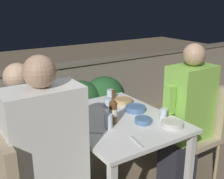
{
  "coord_description": "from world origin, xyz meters",
  "views": [
    {
      "loc": [
        -1.18,
        -1.71,
        1.65
      ],
      "look_at": [
        0.0,
        0.08,
        0.97
      ],
      "focal_mm": 45.0,
      "sensor_mm": 36.0,
      "label": 1
    }
  ],
  "objects_px": {
    "chair_right_far": "(175,110)",
    "beer_bottle": "(113,111)",
    "chair_right_near": "(200,123)",
    "person_green_blouse": "(186,117)",
    "person_white_polo": "(51,162)",
    "person_navy_jumper": "(29,144)",
    "chair_left_far": "(2,160)"
  },
  "relations": [
    {
      "from": "chair_right_far",
      "to": "beer_bottle",
      "type": "distance_m",
      "value": 1.04
    },
    {
      "from": "person_navy_jumper",
      "to": "chair_right_near",
      "type": "height_order",
      "value": "person_navy_jumper"
    },
    {
      "from": "person_navy_jumper",
      "to": "chair_left_far",
      "type": "bearing_deg",
      "value": 180.0
    },
    {
      "from": "chair_left_far",
      "to": "chair_right_far",
      "type": "height_order",
      "value": "same"
    },
    {
      "from": "person_navy_jumper",
      "to": "person_white_polo",
      "type": "bearing_deg",
      "value": -87.49
    },
    {
      "from": "person_navy_jumper",
      "to": "chair_right_near",
      "type": "xyz_separation_m",
      "value": [
        1.49,
        -0.36,
        -0.07
      ]
    },
    {
      "from": "chair_left_far",
      "to": "beer_bottle",
      "type": "relative_size",
      "value": 3.49
    },
    {
      "from": "chair_right_near",
      "to": "chair_right_far",
      "type": "relative_size",
      "value": 1.0
    },
    {
      "from": "chair_right_far",
      "to": "chair_right_near",
      "type": "bearing_deg",
      "value": -98.13
    },
    {
      "from": "person_white_polo",
      "to": "chair_right_far",
      "type": "distance_m",
      "value": 1.58
    },
    {
      "from": "beer_bottle",
      "to": "chair_right_near",
      "type": "bearing_deg",
      "value": -6.31
    },
    {
      "from": "chair_right_near",
      "to": "chair_right_far",
      "type": "bearing_deg",
      "value": 81.87
    },
    {
      "from": "person_white_polo",
      "to": "chair_left_far",
      "type": "distance_m",
      "value": 0.48
    },
    {
      "from": "chair_right_near",
      "to": "chair_left_far",
      "type": "bearing_deg",
      "value": 168.0
    },
    {
      "from": "chair_right_far",
      "to": "beer_bottle",
      "type": "relative_size",
      "value": 3.49
    },
    {
      "from": "person_navy_jumper",
      "to": "beer_bottle",
      "type": "distance_m",
      "value": 0.68
    },
    {
      "from": "chair_right_far",
      "to": "beer_bottle",
      "type": "bearing_deg",
      "value": -164.58
    },
    {
      "from": "person_white_polo",
      "to": "chair_right_near",
      "type": "xyz_separation_m",
      "value": [
        1.47,
        0.05,
        -0.13
      ]
    },
    {
      "from": "chair_left_far",
      "to": "person_white_polo",
      "type": "bearing_deg",
      "value": -62.06
    },
    {
      "from": "chair_left_far",
      "to": "beer_bottle",
      "type": "height_order",
      "value": "beer_bottle"
    },
    {
      "from": "person_white_polo",
      "to": "chair_left_far",
      "type": "height_order",
      "value": "person_white_polo"
    },
    {
      "from": "chair_left_far",
      "to": "person_navy_jumper",
      "type": "relative_size",
      "value": 0.75
    },
    {
      "from": "person_green_blouse",
      "to": "beer_bottle",
      "type": "height_order",
      "value": "person_green_blouse"
    },
    {
      "from": "person_green_blouse",
      "to": "chair_right_far",
      "type": "bearing_deg",
      "value": 55.69
    },
    {
      "from": "person_navy_jumper",
      "to": "person_green_blouse",
      "type": "xyz_separation_m",
      "value": [
        1.29,
        -0.36,
        0.04
      ]
    },
    {
      "from": "person_white_polo",
      "to": "person_navy_jumper",
      "type": "relative_size",
      "value": 1.1
    },
    {
      "from": "chair_right_near",
      "to": "person_green_blouse",
      "type": "relative_size",
      "value": 0.71
    },
    {
      "from": "person_white_polo",
      "to": "person_green_blouse",
      "type": "height_order",
      "value": "person_white_polo"
    },
    {
      "from": "chair_right_far",
      "to": "person_green_blouse",
      "type": "bearing_deg",
      "value": -124.31
    },
    {
      "from": "chair_left_far",
      "to": "person_green_blouse",
      "type": "height_order",
      "value": "person_green_blouse"
    },
    {
      "from": "person_green_blouse",
      "to": "chair_right_far",
      "type": "height_order",
      "value": "person_green_blouse"
    },
    {
      "from": "person_navy_jumper",
      "to": "beer_bottle",
      "type": "height_order",
      "value": "person_navy_jumper"
    }
  ]
}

